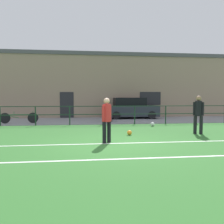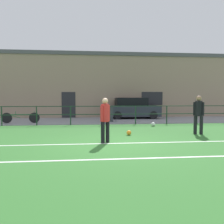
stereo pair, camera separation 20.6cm
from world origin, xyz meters
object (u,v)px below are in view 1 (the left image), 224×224
trash_bin_0 (108,113)px  player_goalkeeper (198,112)px  soccer_ball_match (129,133)px  bicycle_parked_0 (19,118)px  parked_car_red (131,109)px  player_striker (107,117)px  soccer_ball_spare (152,124)px

trash_bin_0 → player_goalkeeper: bearing=-58.2°
soccer_ball_match → bicycle_parked_0: (-6.10, 5.37, 0.26)m
parked_car_red → trash_bin_0: parked_car_red is taller
player_striker → soccer_ball_spare: bearing=15.6°
soccer_ball_spare → trash_bin_0: 3.60m
player_goalkeeper → bicycle_parked_0: (-9.29, 5.40, -0.62)m
soccer_ball_spare → bicycle_parked_0: bicycle_parked_0 is taller
soccer_ball_spare → soccer_ball_match: bearing=-122.9°
parked_car_red → bicycle_parked_0: parked_car_red is taller
soccer_ball_spare → bicycle_parked_0: size_ratio=0.10×
player_striker → trash_bin_0: bearing=43.4°
soccer_ball_spare → trash_bin_0: trash_bin_0 is taller
player_goalkeeper → player_striker: (-4.36, -1.60, -0.05)m
trash_bin_0 → player_striker: bearing=-96.2°
soccer_ball_match → parked_car_red: 8.30m
parked_car_red → bicycle_parked_0: size_ratio=1.68×
player_goalkeeper → soccer_ball_spare: player_goalkeeper is taller
soccer_ball_spare → parked_car_red: parked_car_red is taller
soccer_ball_spare → player_goalkeeper: bearing=-68.3°
soccer_ball_match → soccer_ball_spare: 3.62m
parked_car_red → trash_bin_0: size_ratio=3.69×
soccer_ball_spare → parked_car_red: (-0.22, 5.05, 0.67)m
player_striker → parked_car_red: size_ratio=0.41×
bicycle_parked_0 → soccer_ball_spare: bearing=-16.1°
player_striker → soccer_ball_spare: 5.68m
bicycle_parked_0 → trash_bin_0: size_ratio=2.19×
player_goalkeeper → soccer_ball_match: 3.31m
player_goalkeeper → parked_car_red: bearing=-45.5°
soccer_ball_spare → trash_bin_0: size_ratio=0.21×
soccer_ball_match → soccer_ball_spare: (1.97, 3.04, 0.01)m
trash_bin_0 → parked_car_red: bearing=48.0°
player_goalkeeper → soccer_ball_match: bearing=34.0°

